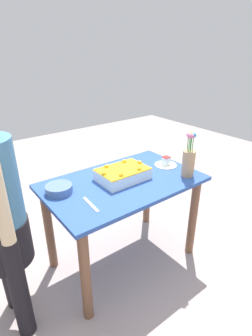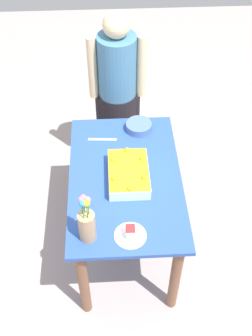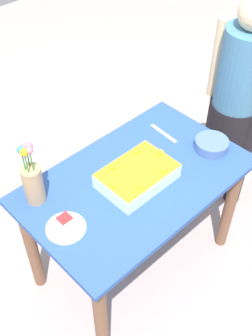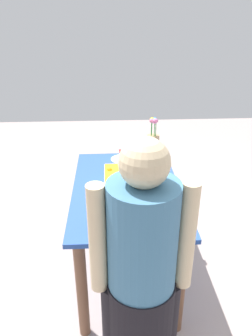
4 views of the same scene
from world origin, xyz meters
name	(u,v)px [view 4 (image 4 of 4)]	position (x,y,z in m)	size (l,w,h in m)	color
ground_plane	(126,272)	(0.00, 0.00, 0.00)	(8.00, 8.00, 0.00)	#A79591
dining_table	(126,206)	(0.00, 0.00, 0.63)	(1.21, 0.75, 0.78)	#2B4E9E
sheet_cake	(123,181)	(-0.01, -0.02, 0.83)	(0.39, 0.26, 0.11)	white
serving_plate_with_slice	(123,157)	(-0.47, -0.01, 0.80)	(0.19, 0.19, 0.08)	white
cake_knife	(154,217)	(0.38, 0.15, 0.78)	(0.21, 0.02, 0.00)	silver
flower_vase	(153,145)	(-0.46, 0.24, 0.91)	(0.10, 0.10, 0.36)	tan
fruit_bowl	(109,224)	(0.47, -0.13, 0.81)	(0.19, 0.19, 0.06)	#4F6C9E
person_standing	(141,272)	(0.91, 0.02, 0.85)	(0.31, 0.45, 1.49)	black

